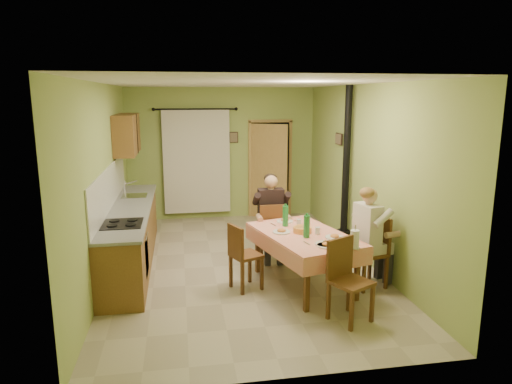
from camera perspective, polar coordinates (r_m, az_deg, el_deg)
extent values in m
cube|color=tan|center=(7.30, -1.83, -9.10)|extent=(4.00, 6.00, 0.01)
cube|color=#99B05A|center=(9.87, -4.26, 4.80)|extent=(4.00, 0.04, 2.80)
cube|color=#99B05A|center=(4.04, 3.86, -5.59)|extent=(4.00, 0.04, 2.80)
cube|color=#99B05A|center=(6.94, -18.49, 1.21)|extent=(0.04, 6.00, 2.80)
cube|color=#99B05A|center=(7.45, 13.53, 2.19)|extent=(0.04, 6.00, 2.80)
cube|color=white|center=(6.81, -1.99, 13.46)|extent=(4.00, 6.00, 0.04)
cube|color=brown|center=(7.51, -15.29, -5.35)|extent=(0.60, 3.60, 0.88)
cube|color=gray|center=(7.39, -15.48, -1.94)|extent=(0.64, 3.64, 0.04)
cube|color=white|center=(7.36, -17.83, 0.49)|extent=(0.02, 3.60, 0.66)
cube|color=silver|center=(8.17, -14.95, -0.52)|extent=(0.42, 0.42, 0.03)
cube|color=black|center=(6.43, -16.36, -3.83)|extent=(0.52, 0.56, 0.02)
cube|color=black|center=(6.54, -13.51, -7.77)|extent=(0.01, 0.55, 0.55)
cube|color=brown|center=(8.52, -15.83, 6.99)|extent=(0.35, 1.40, 0.70)
cylinder|color=black|center=(9.64, -7.59, 10.23)|extent=(1.70, 0.04, 0.04)
cube|color=silver|center=(9.75, -7.42, 3.76)|extent=(1.40, 0.06, 2.20)
cube|color=black|center=(10.06, 1.75, 2.83)|extent=(0.84, 0.03, 2.06)
cube|color=#AE8749|center=(9.96, -0.77, 2.75)|extent=(0.06, 0.06, 2.12)
cube|color=#AE8749|center=(10.14, 4.27, 2.88)|extent=(0.06, 0.06, 2.12)
cube|color=#AE8749|center=(9.93, 1.81, 8.87)|extent=(0.96, 0.06, 0.06)
cube|color=#AE8749|center=(9.81, 1.65, 2.54)|extent=(0.71, 0.48, 2.04)
cube|color=#F1927B|center=(6.35, 6.04, -5.33)|extent=(1.42, 1.90, 0.04)
cube|color=#F1927B|center=(5.71, 10.38, -8.62)|extent=(0.98, 0.28, 0.22)
cube|color=#F1927B|center=(7.09, 2.54, -4.36)|extent=(0.98, 0.28, 0.22)
cube|color=#F1927B|center=(6.15, 1.92, -6.92)|extent=(0.45, 1.64, 0.22)
cube|color=#F1927B|center=(6.65, 9.80, -5.65)|extent=(0.45, 1.64, 0.22)
cylinder|color=white|center=(6.88, 3.63, -3.67)|extent=(0.25, 0.25, 0.02)
ellipsoid|color=#CC7233|center=(6.88, 3.63, -3.50)|extent=(0.12, 0.12, 0.05)
cylinder|color=white|center=(5.84, 8.85, -6.65)|extent=(0.25, 0.25, 0.02)
ellipsoid|color=#CC7233|center=(5.84, 8.85, -6.46)|extent=(0.12, 0.12, 0.05)
cylinder|color=white|center=(6.19, 9.80, -5.63)|extent=(0.25, 0.25, 0.02)
ellipsoid|color=#CC7233|center=(6.18, 9.81, -5.44)|extent=(0.12, 0.12, 0.05)
cylinder|color=white|center=(6.35, 3.21, -5.00)|extent=(0.25, 0.25, 0.02)
ellipsoid|color=#CC7233|center=(6.35, 3.21, -4.82)|extent=(0.12, 0.12, 0.05)
cylinder|color=#FFA545|center=(6.37, 5.82, -4.70)|extent=(0.26, 0.26, 0.08)
cylinder|color=white|center=(5.90, 8.78, -6.47)|extent=(0.28, 0.28, 0.02)
cube|color=tan|center=(5.90, 8.84, -6.27)|extent=(0.06, 0.05, 0.03)
cube|color=tan|center=(5.90, 8.72, -6.26)|extent=(0.06, 0.07, 0.03)
cube|color=tan|center=(5.92, 8.84, -6.20)|extent=(0.07, 0.07, 0.03)
cube|color=tan|center=(5.91, 8.75, -6.21)|extent=(0.06, 0.05, 0.03)
cube|color=tan|center=(5.87, 9.00, -6.35)|extent=(0.06, 0.07, 0.03)
cylinder|color=silver|center=(6.31, 7.70, -4.82)|extent=(0.07, 0.07, 0.10)
cylinder|color=silver|center=(6.68, 5.39, -3.82)|extent=(0.07, 0.07, 0.10)
cylinder|color=white|center=(5.81, 12.24, -5.75)|extent=(0.11, 0.11, 0.22)
cylinder|color=silver|center=(5.80, 12.26, -5.46)|extent=(0.02, 0.02, 0.30)
cube|color=#5A3518|center=(7.34, 1.87, -5.02)|extent=(0.42, 0.42, 0.04)
cube|color=#5A3518|center=(7.09, 2.15, -3.47)|extent=(0.41, 0.05, 0.47)
cube|color=#5A3518|center=(5.54, 11.79, -11.01)|extent=(0.56, 0.56, 0.04)
cube|color=#5A3518|center=(5.56, 10.43, -7.99)|extent=(0.39, 0.23, 0.48)
cube|color=#5A3518|center=(6.56, 13.80, -7.44)|extent=(0.52, 0.52, 0.04)
cube|color=#5A3518|center=(6.59, 15.29, -4.98)|extent=(0.14, 0.43, 0.49)
cube|color=#5A3518|center=(6.30, -1.25, -7.91)|extent=(0.49, 0.49, 0.04)
cube|color=#5A3518|center=(6.14, -2.58, -6.16)|extent=(0.18, 0.36, 0.42)
cube|color=black|center=(7.22, 2.01, -4.64)|extent=(0.37, 0.41, 0.16)
cube|color=black|center=(7.25, 1.85, -1.70)|extent=(0.41, 0.23, 0.54)
sphere|color=tan|center=(7.16, 1.89, 1.32)|extent=(0.21, 0.21, 0.21)
ellipsoid|color=black|center=(7.19, 1.84, 1.69)|extent=(0.21, 0.21, 0.16)
cube|color=beige|center=(6.59, 14.54, -6.65)|extent=(0.47, 0.44, 0.16)
cube|color=beige|center=(6.42, 13.78, -3.86)|extent=(0.31, 0.44, 0.54)
sphere|color=tan|center=(6.33, 14.02, -0.44)|extent=(0.21, 0.21, 0.21)
ellipsoid|color=olive|center=(6.30, 13.75, -0.12)|extent=(0.21, 0.21, 0.16)
cylinder|color=black|center=(7.96, 11.19, 2.90)|extent=(0.12, 0.12, 2.80)
cylinder|color=black|center=(8.25, 10.84, -5.71)|extent=(0.24, 0.24, 0.30)
cube|color=black|center=(9.83, -2.82, 6.84)|extent=(0.19, 0.03, 0.23)
cube|color=brown|center=(8.49, 10.33, 6.55)|extent=(0.03, 0.31, 0.21)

